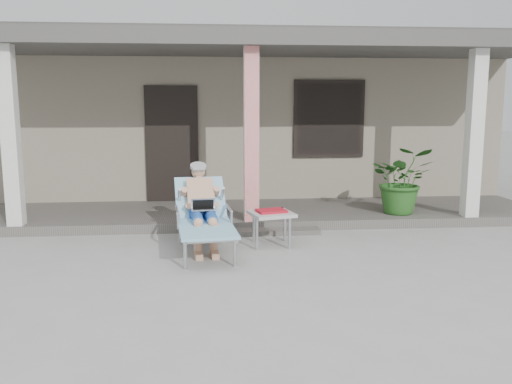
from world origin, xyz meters
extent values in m
plane|color=#9E9E99|center=(0.00, 0.00, 0.00)|extent=(60.00, 60.00, 0.00)
cube|color=gray|center=(0.00, 6.50, 1.50)|extent=(10.00, 5.00, 3.00)
cube|color=#474442|center=(0.00, 6.50, 3.15)|extent=(10.40, 5.40, 0.30)
cube|color=black|center=(-1.30, 3.97, 1.20)|extent=(0.95, 0.06, 2.10)
cube|color=black|center=(1.60, 3.97, 1.65)|extent=(1.20, 0.06, 1.30)
cube|color=black|center=(1.60, 3.96, 1.65)|extent=(1.32, 0.05, 1.42)
cube|color=#605B56|center=(0.00, 3.00, 0.07)|extent=(10.00, 2.00, 0.15)
cube|color=silver|center=(-3.50, 2.15, 1.45)|extent=(0.22, 0.22, 2.61)
cube|color=red|center=(0.00, 2.15, 1.45)|extent=(0.22, 0.22, 2.61)
cube|color=silver|center=(3.50, 2.15, 1.45)|extent=(0.22, 0.22, 2.61)
cube|color=#474442|center=(0.00, 3.00, 2.88)|extent=(10.00, 2.30, 0.24)
cube|color=#605B56|center=(0.00, 1.85, 0.04)|extent=(2.00, 0.30, 0.07)
cylinder|color=#B7B7BC|center=(-0.94, 0.21, 0.18)|extent=(0.04, 0.04, 0.35)
cylinder|color=#B7B7BC|center=(-0.36, 0.27, 0.18)|extent=(0.04, 0.04, 0.35)
cylinder|color=#B7B7BC|center=(-1.05, 1.36, 0.18)|extent=(0.04, 0.04, 0.35)
cylinder|color=#B7B7BC|center=(-0.47, 1.42, 0.18)|extent=(0.04, 0.04, 0.35)
cube|color=#B7B7BC|center=(-0.69, 0.67, 0.37)|extent=(0.70, 1.21, 0.03)
cube|color=#91CAE1|center=(-0.69, 0.67, 0.39)|extent=(0.80, 1.26, 0.04)
cube|color=#B7B7BC|center=(-0.77, 1.51, 0.59)|extent=(0.64, 0.61, 0.47)
cube|color=#91CAE1|center=(-0.77, 1.51, 0.62)|extent=(0.74, 0.68, 0.53)
cylinder|color=#9F9FA1|center=(-0.80, 1.78, 1.04)|extent=(0.25, 0.25, 0.12)
cube|color=silver|center=(-0.73, 1.08, 0.55)|extent=(0.34, 0.25, 0.22)
cube|color=#B6B6B1|center=(0.20, 1.22, 0.44)|extent=(0.67, 0.67, 0.04)
cylinder|color=#B7B7BC|center=(-0.02, 1.00, 0.21)|extent=(0.04, 0.04, 0.42)
cylinder|color=#B7B7BC|center=(0.42, 1.00, 0.21)|extent=(0.04, 0.04, 0.42)
cylinder|color=#B7B7BC|center=(-0.02, 1.44, 0.21)|extent=(0.04, 0.04, 0.42)
cylinder|color=#B7B7BC|center=(0.42, 1.44, 0.21)|extent=(0.04, 0.04, 0.42)
cube|color=red|center=(0.20, 1.22, 0.48)|extent=(0.44, 0.37, 0.03)
cube|color=black|center=(0.20, 1.36, 0.48)|extent=(0.38, 0.11, 0.04)
imported|color=#26591E|center=(2.50, 2.48, 0.70)|extent=(1.19, 1.10, 1.10)
camera|label=1|loc=(-0.68, -6.00, 1.94)|focal=38.00mm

